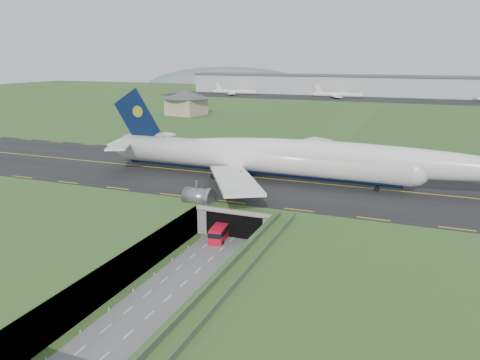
% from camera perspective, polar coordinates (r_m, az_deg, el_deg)
% --- Properties ---
extents(ground, '(900.00, 900.00, 0.00)m').
position_cam_1_polar(ground, '(86.72, -2.78, -8.96)').
color(ground, '#2B5120').
rests_on(ground, ground).
extents(airfield_deck, '(800.00, 800.00, 6.00)m').
position_cam_1_polar(airfield_deck, '(85.56, -2.81, -7.12)').
color(airfield_deck, gray).
rests_on(airfield_deck, ground).
extents(trench_road, '(12.00, 75.00, 0.20)m').
position_cam_1_polar(trench_road, '(80.54, -5.02, -10.87)').
color(trench_road, slate).
rests_on(trench_road, ground).
extents(taxiway, '(800.00, 44.00, 0.18)m').
position_cam_1_polar(taxiway, '(113.96, 4.01, 0.11)').
color(taxiway, black).
rests_on(taxiway, airfield_deck).
extents(tunnel_portal, '(17.00, 22.30, 6.00)m').
position_cam_1_polar(tunnel_portal, '(99.96, 1.14, -3.62)').
color(tunnel_portal, gray).
rests_on(tunnel_portal, ground).
extents(guideway, '(3.00, 53.00, 7.05)m').
position_cam_1_polar(guideway, '(64.63, -0.86, -12.45)').
color(guideway, '#A8A8A3').
rests_on(guideway, ground).
extents(jumbo_jet, '(105.13, 65.73, 21.74)m').
position_cam_1_polar(jumbo_jet, '(109.99, 5.38, 2.64)').
color(jumbo_jet, silver).
rests_on(jumbo_jet, ground).
extents(shuttle_tram, '(3.59, 7.41, 2.92)m').
position_cam_1_polar(shuttle_tram, '(92.12, -2.49, -6.41)').
color(shuttle_tram, red).
rests_on(shuttle_tram, ground).
extents(service_building, '(27.06, 27.06, 12.77)m').
position_cam_1_polar(service_building, '(242.31, -6.57, 9.65)').
color(service_building, tan).
rests_on(service_building, ground).
extents(cargo_terminal, '(320.00, 67.00, 15.60)m').
position_cam_1_polar(cargo_terminal, '(373.68, 16.74, 10.97)').
color(cargo_terminal, '#B2B2B2').
rests_on(cargo_terminal, ground).
extents(distant_hills, '(700.00, 91.00, 60.00)m').
position_cam_1_polar(distant_hills, '(504.69, 25.38, 8.97)').
color(distant_hills, '#52625C').
rests_on(distant_hills, ground).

